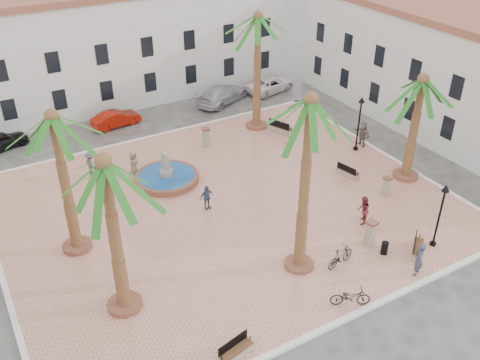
{
  "coord_description": "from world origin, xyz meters",
  "views": [
    {
      "loc": [
        -12.81,
        -23.91,
        18.45
      ],
      "look_at": [
        1.0,
        0.0,
        1.6
      ],
      "focal_mm": 40.0,
      "sensor_mm": 36.0,
      "label": 1
    }
  ],
  "objects_px": {
    "palm_ne": "(258,29)",
    "car_red": "(116,119)",
    "bollard_se": "(370,233)",
    "car_white": "(270,84)",
    "palm_e": "(421,92)",
    "cyclist_a": "(419,260)",
    "bench_ne": "(281,129)",
    "lamppost_e": "(360,114)",
    "lamppost_s": "(442,205)",
    "pedestrian_fountain_a": "(134,163)",
    "palm_nw": "(55,132)",
    "bench_se": "(417,249)",
    "bicycle_a": "(350,297)",
    "bench_s": "(236,352)",
    "fountain": "(167,177)",
    "pedestrian_fountain_b": "(207,197)",
    "pedestrian_north": "(91,164)",
    "bollard_e": "(386,186)",
    "bench_e": "(348,173)",
    "bollard_n": "(206,137)",
    "car_silver": "(222,94)",
    "palm_sw": "(106,181)",
    "palm_s": "(310,119)",
    "cyclist_b": "(363,210)",
    "car_black": "(2,141)",
    "bicycle_b": "(340,257)",
    "pedestrian_east": "(362,134)",
    "litter_bin": "(384,248)"
  },
  "relations": [
    {
      "from": "fountain",
      "to": "bench_se",
      "type": "distance_m",
      "value": 16.13
    },
    {
      "from": "car_black",
      "to": "bollard_se",
      "type": "bearing_deg",
      "value": -160.92
    },
    {
      "from": "litter_bin",
      "to": "palm_ne",
      "type": "bearing_deg",
      "value": 82.29
    },
    {
      "from": "cyclist_b",
      "to": "pedestrian_fountain_a",
      "type": "xyz_separation_m",
      "value": [
        -9.46,
        11.84,
        -0.04
      ]
    },
    {
      "from": "pedestrian_east",
      "to": "lamppost_s",
      "type": "bearing_deg",
      "value": -19.83
    },
    {
      "from": "bicycle_b",
      "to": "pedestrian_east",
      "type": "xyz_separation_m",
      "value": [
        9.97,
        9.8,
        0.37
      ]
    },
    {
      "from": "cyclist_b",
      "to": "pedestrian_north",
      "type": "relative_size",
      "value": 1.0
    },
    {
      "from": "palm_nw",
      "to": "bench_se",
      "type": "distance_m",
      "value": 19.56
    },
    {
      "from": "palm_s",
      "to": "pedestrian_north",
      "type": "bearing_deg",
      "value": 114.58
    },
    {
      "from": "bench_se",
      "to": "lamppost_s",
      "type": "height_order",
      "value": "lamppost_s"
    },
    {
      "from": "pedestrian_fountain_b",
      "to": "car_white",
      "type": "bearing_deg",
      "value": 39.92
    },
    {
      "from": "bollard_n",
      "to": "bicycle_a",
      "type": "relative_size",
      "value": 0.75
    },
    {
      "from": "bollard_se",
      "to": "car_white",
      "type": "relative_size",
      "value": 0.33
    },
    {
      "from": "fountain",
      "to": "bench_e",
      "type": "distance_m",
      "value": 11.98
    },
    {
      "from": "bollard_n",
      "to": "car_silver",
      "type": "relative_size",
      "value": 0.27
    },
    {
      "from": "fountain",
      "to": "bollard_e",
      "type": "xyz_separation_m",
      "value": [
        11.18,
        -8.48,
        0.37
      ]
    },
    {
      "from": "lamppost_s",
      "to": "pedestrian_fountain_a",
      "type": "bearing_deg",
      "value": 126.73
    },
    {
      "from": "palm_ne",
      "to": "car_white",
      "type": "bearing_deg",
      "value": 49.14
    },
    {
      "from": "palm_ne",
      "to": "car_red",
      "type": "distance_m",
      "value": 13.23
    },
    {
      "from": "palm_nw",
      "to": "bollard_e",
      "type": "relative_size",
      "value": 6.41
    },
    {
      "from": "palm_e",
      "to": "bicycle_a",
      "type": "height_order",
      "value": "palm_e"
    },
    {
      "from": "bench_e",
      "to": "pedestrian_fountain_b",
      "type": "relative_size",
      "value": 1.06
    },
    {
      "from": "cyclist_a",
      "to": "bicycle_b",
      "type": "xyz_separation_m",
      "value": [
        -2.94,
        2.49,
        -0.38
      ]
    },
    {
      "from": "bicycle_b",
      "to": "bollard_n",
      "type": "bearing_deg",
      "value": -10.26
    },
    {
      "from": "palm_ne",
      "to": "lamppost_e",
      "type": "xyz_separation_m",
      "value": [
        4.23,
        -6.88,
        -4.92
      ]
    },
    {
      "from": "pedestrian_fountain_b",
      "to": "pedestrian_north",
      "type": "relative_size",
      "value": 0.91
    },
    {
      "from": "palm_e",
      "to": "cyclist_a",
      "type": "relative_size",
      "value": 3.85
    },
    {
      "from": "car_black",
      "to": "car_white",
      "type": "height_order",
      "value": "car_white"
    },
    {
      "from": "fountain",
      "to": "bollard_e",
      "type": "distance_m",
      "value": 14.04
    },
    {
      "from": "lamppost_e",
      "to": "bollard_se",
      "type": "xyz_separation_m",
      "value": [
        -6.72,
        -8.95,
        -1.96
      ]
    },
    {
      "from": "lamppost_e",
      "to": "bench_s",
      "type": "bearing_deg",
      "value": -144.58
    },
    {
      "from": "palm_sw",
      "to": "bollard_e",
      "type": "relative_size",
      "value": 6.44
    },
    {
      "from": "bench_s",
      "to": "bicycle_a",
      "type": "distance_m",
      "value": 6.2
    },
    {
      "from": "palm_s",
      "to": "car_white",
      "type": "bearing_deg",
      "value": 60.71
    },
    {
      "from": "palm_e",
      "to": "car_red",
      "type": "relative_size",
      "value": 1.87
    },
    {
      "from": "bench_s",
      "to": "bollard_e",
      "type": "relative_size",
      "value": 1.4
    },
    {
      "from": "lamppost_s",
      "to": "palm_e",
      "type": "bearing_deg",
      "value": 56.81
    },
    {
      "from": "pedestrian_fountain_a",
      "to": "bicycle_b",
      "type": "bearing_deg",
      "value": -103.79
    },
    {
      "from": "fountain",
      "to": "litter_bin",
      "type": "distance_m",
      "value": 14.59
    },
    {
      "from": "car_black",
      "to": "pedestrian_north",
      "type": "bearing_deg",
      "value": -164.05
    },
    {
      "from": "bench_ne",
      "to": "lamppost_e",
      "type": "xyz_separation_m",
      "value": [
        3.18,
        -5.05,
        2.48
      ]
    },
    {
      "from": "palm_nw",
      "to": "bench_se",
      "type": "relative_size",
      "value": 4.97
    },
    {
      "from": "bench_ne",
      "to": "bollard_n",
      "type": "xyz_separation_m",
      "value": [
        -5.99,
        0.83,
        0.46
      ]
    },
    {
      "from": "bench_ne",
      "to": "bicycle_a",
      "type": "bearing_deg",
      "value": 134.58
    },
    {
      "from": "bench_se",
      "to": "bicycle_a",
      "type": "distance_m",
      "value": 5.83
    },
    {
      "from": "palm_s",
      "to": "bicycle_a",
      "type": "xyz_separation_m",
      "value": [
        0.43,
        -3.52,
        -7.88
      ]
    },
    {
      "from": "palm_ne",
      "to": "lamppost_e",
      "type": "relative_size",
      "value": 2.2
    },
    {
      "from": "palm_e",
      "to": "palm_ne",
      "type": "bearing_deg",
      "value": 111.6
    },
    {
      "from": "bench_s",
      "to": "palm_e",
      "type": "bearing_deg",
      "value": 10.52
    },
    {
      "from": "litter_bin",
      "to": "car_black",
      "type": "bearing_deg",
      "value": 123.95
    }
  ]
}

